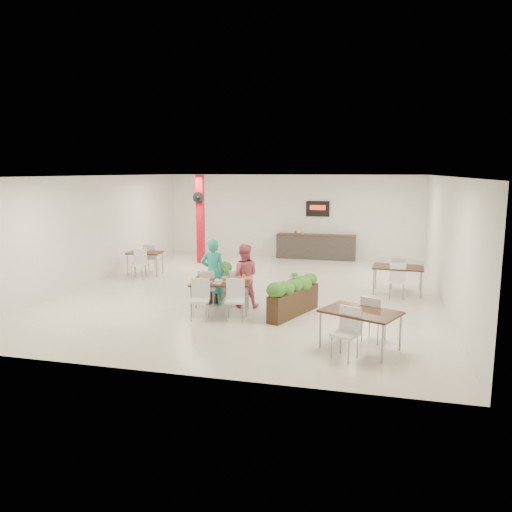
{
  "coord_description": "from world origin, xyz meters",
  "views": [
    {
      "loc": [
        3.37,
        -13.28,
        3.33
      ],
      "look_at": [
        0.19,
        -0.59,
        1.1
      ],
      "focal_mm": 35.0,
      "sensor_mm": 36.0,
      "label": 1
    }
  ],
  "objects_px": {
    "main_table": "(220,287)",
    "side_table_c": "(360,317)",
    "diner_man": "(213,272)",
    "diner_woman": "(244,276)",
    "planter_right": "(294,294)",
    "side_table_b": "(398,270)",
    "planter_left": "(220,278)",
    "service_counter": "(316,246)",
    "red_column": "(200,218)",
    "side_table_a": "(145,256)"
  },
  "relations": [
    {
      "from": "main_table",
      "to": "side_table_c",
      "type": "height_order",
      "value": "same"
    },
    {
      "from": "diner_man",
      "to": "diner_woman",
      "type": "height_order",
      "value": "diner_man"
    },
    {
      "from": "side_table_c",
      "to": "planter_right",
      "type": "bearing_deg",
      "value": 153.68
    },
    {
      "from": "main_table",
      "to": "side_table_b",
      "type": "distance_m",
      "value": 5.14
    },
    {
      "from": "side_table_b",
      "to": "side_table_c",
      "type": "bearing_deg",
      "value": -96.59
    },
    {
      "from": "planter_right",
      "to": "side_table_b",
      "type": "height_order",
      "value": "planter_right"
    },
    {
      "from": "main_table",
      "to": "planter_right",
      "type": "relative_size",
      "value": 0.99
    },
    {
      "from": "planter_left",
      "to": "service_counter",
      "type": "bearing_deg",
      "value": 74.79
    },
    {
      "from": "diner_woman",
      "to": "side_table_b",
      "type": "xyz_separation_m",
      "value": [
        3.74,
        2.38,
        -0.15
      ]
    },
    {
      "from": "planter_right",
      "to": "red_column",
      "type": "bearing_deg",
      "value": 127.16
    },
    {
      "from": "diner_man",
      "to": "planter_left",
      "type": "distance_m",
      "value": 0.97
    },
    {
      "from": "diner_man",
      "to": "planter_right",
      "type": "relative_size",
      "value": 0.91
    },
    {
      "from": "diner_man",
      "to": "planter_right",
      "type": "bearing_deg",
      "value": 156.99
    },
    {
      "from": "service_counter",
      "to": "side_table_b",
      "type": "bearing_deg",
      "value": -59.74
    },
    {
      "from": "planter_right",
      "to": "diner_man",
      "type": "bearing_deg",
      "value": 168.47
    },
    {
      "from": "red_column",
      "to": "side_table_b",
      "type": "relative_size",
      "value": 1.95
    },
    {
      "from": "main_table",
      "to": "side_table_b",
      "type": "bearing_deg",
      "value": 36.21
    },
    {
      "from": "planter_left",
      "to": "planter_right",
      "type": "height_order",
      "value": "planter_right"
    },
    {
      "from": "main_table",
      "to": "diner_man",
      "type": "xyz_separation_m",
      "value": [
        -0.39,
        0.66,
        0.2
      ]
    },
    {
      "from": "main_table",
      "to": "side_table_a",
      "type": "relative_size",
      "value": 1.1
    },
    {
      "from": "side_table_a",
      "to": "side_table_b",
      "type": "bearing_deg",
      "value": -10.66
    },
    {
      "from": "diner_woman",
      "to": "planter_right",
      "type": "bearing_deg",
      "value": 150.4
    },
    {
      "from": "planter_left",
      "to": "side_table_b",
      "type": "bearing_deg",
      "value": 17.66
    },
    {
      "from": "planter_right",
      "to": "side_table_a",
      "type": "distance_m",
      "value": 6.44
    },
    {
      "from": "side_table_a",
      "to": "side_table_c",
      "type": "bearing_deg",
      "value": -43.47
    },
    {
      "from": "service_counter",
      "to": "planter_left",
      "type": "bearing_deg",
      "value": -105.21
    },
    {
      "from": "side_table_a",
      "to": "side_table_b",
      "type": "xyz_separation_m",
      "value": [
        7.88,
        -0.58,
        0.02
      ]
    },
    {
      "from": "side_table_b",
      "to": "main_table",
      "type": "bearing_deg",
      "value": -140.69
    },
    {
      "from": "main_table",
      "to": "planter_left",
      "type": "relative_size",
      "value": 1.06
    },
    {
      "from": "red_column",
      "to": "planter_right",
      "type": "distance_m",
      "value": 7.5
    },
    {
      "from": "service_counter",
      "to": "side_table_b",
      "type": "distance_m",
      "value": 5.74
    },
    {
      "from": "planter_left",
      "to": "planter_right",
      "type": "relative_size",
      "value": 0.94
    },
    {
      "from": "side_table_a",
      "to": "main_table",
      "type": "bearing_deg",
      "value": -50.53
    },
    {
      "from": "diner_man",
      "to": "side_table_b",
      "type": "distance_m",
      "value": 5.13
    },
    {
      "from": "side_table_b",
      "to": "diner_woman",
      "type": "bearing_deg",
      "value": -144.42
    },
    {
      "from": "red_column",
      "to": "side_table_b",
      "type": "xyz_separation_m",
      "value": [
        6.89,
        -3.09,
        -1.0
      ]
    },
    {
      "from": "red_column",
      "to": "planter_right",
      "type": "xyz_separation_m",
      "value": [
        4.48,
        -5.91,
        -1.14
      ]
    },
    {
      "from": "red_column",
      "to": "side_table_a",
      "type": "distance_m",
      "value": 2.89
    },
    {
      "from": "service_counter",
      "to": "red_column",
      "type": "bearing_deg",
      "value": -155.0
    },
    {
      "from": "diner_woman",
      "to": "side_table_a",
      "type": "distance_m",
      "value": 5.09
    },
    {
      "from": "main_table",
      "to": "side_table_b",
      "type": "xyz_separation_m",
      "value": [
        4.15,
        3.04,
        0.01
      ]
    },
    {
      "from": "planter_right",
      "to": "side_table_a",
      "type": "bearing_deg",
      "value": 148.18
    },
    {
      "from": "main_table",
      "to": "service_counter",
      "type": "bearing_deg",
      "value": 81.09
    },
    {
      "from": "diner_man",
      "to": "side_table_a",
      "type": "height_order",
      "value": "diner_man"
    },
    {
      "from": "planter_left",
      "to": "side_table_a",
      "type": "xyz_separation_m",
      "value": [
        -3.24,
        2.06,
        0.13
      ]
    },
    {
      "from": "side_table_a",
      "to": "diner_woman",
      "type": "bearing_deg",
      "value": -41.99
    },
    {
      "from": "diner_man",
      "to": "side_table_a",
      "type": "xyz_separation_m",
      "value": [
        -3.34,
        2.96,
        -0.22
      ]
    },
    {
      "from": "diner_woman",
      "to": "planter_left",
      "type": "distance_m",
      "value": 1.31
    },
    {
      "from": "red_column",
      "to": "side_table_a",
      "type": "xyz_separation_m",
      "value": [
        -0.99,
        -2.52,
        -1.02
      ]
    },
    {
      "from": "side_table_b",
      "to": "diner_man",
      "type": "bearing_deg",
      "value": -149.23
    }
  ]
}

